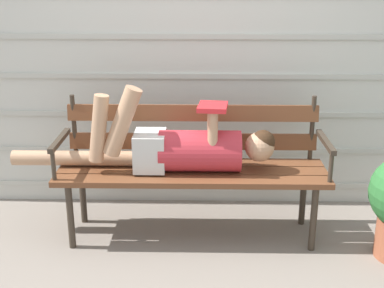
# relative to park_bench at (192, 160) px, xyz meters

# --- Properties ---
(ground_plane) EXTENTS (12.00, 12.00, 0.00)m
(ground_plane) POSITION_rel_park_bench_xyz_m (0.00, -0.12, -0.52)
(ground_plane) COLOR gray
(house_siding) EXTENTS (4.93, 0.08, 2.54)m
(house_siding) POSITION_rel_park_bench_xyz_m (0.00, 0.50, 0.75)
(house_siding) COLOR beige
(house_siding) RESTS_ON ground
(park_bench) EXTENTS (1.76, 0.48, 0.92)m
(park_bench) POSITION_rel_park_bench_xyz_m (0.00, 0.00, 0.00)
(park_bench) COLOR brown
(park_bench) RESTS_ON ground
(reclining_person) EXTENTS (1.73, 0.27, 0.58)m
(reclining_person) POSITION_rel_park_bench_xyz_m (-0.09, -0.07, 0.12)
(reclining_person) COLOR #B72D38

